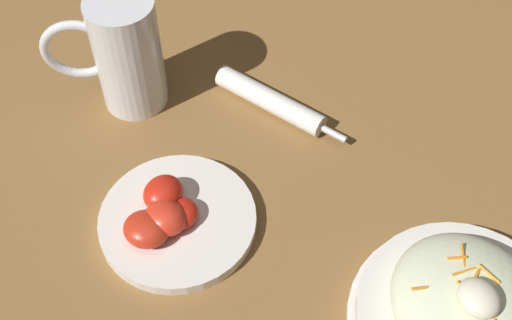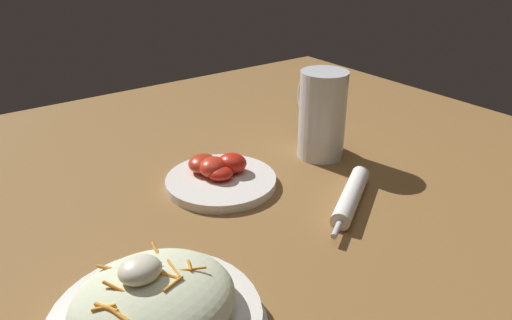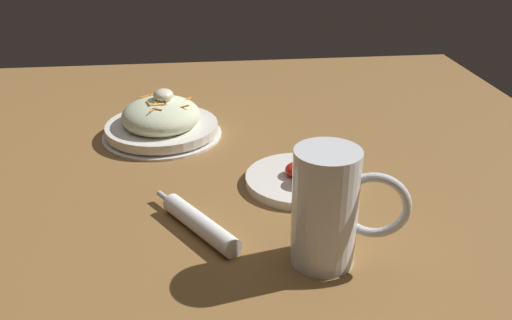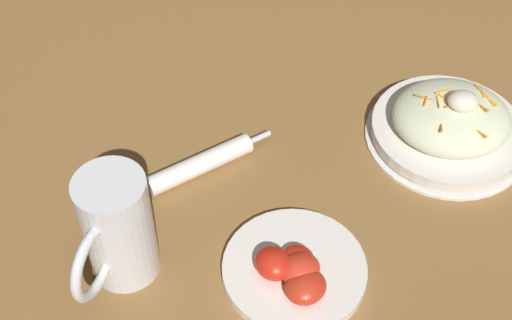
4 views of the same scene
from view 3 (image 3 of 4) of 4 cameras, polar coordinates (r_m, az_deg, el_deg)
ground_plane at (r=0.92m, az=-4.82°, el=-2.27°), size 1.43×1.43×0.00m
salad_plate at (r=1.10m, az=-9.68°, el=3.90°), size 0.23×0.23×0.09m
beer_mug at (r=0.70m, az=7.31°, el=-5.44°), size 0.08×0.14×0.16m
napkin_roll at (r=0.79m, az=-5.82°, el=-6.52°), size 0.17×0.12×0.03m
tomato_plate at (r=0.91m, az=4.86°, el=-1.65°), size 0.18×0.18×0.05m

